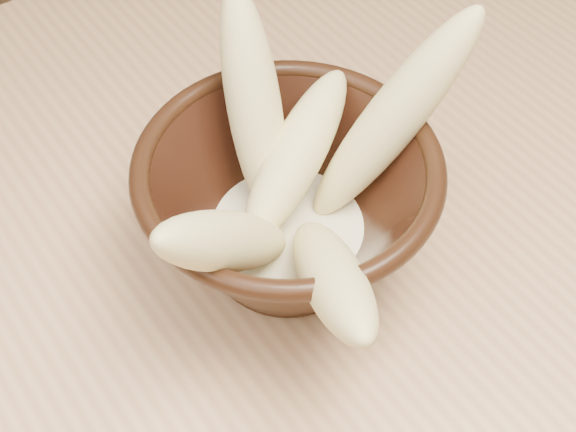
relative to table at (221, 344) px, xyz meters
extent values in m
cube|color=tan|center=(0.00, 0.00, 0.06)|extent=(1.20, 0.80, 0.04)
cylinder|color=tan|center=(0.54, 0.34, -0.32)|extent=(0.05, 0.05, 0.71)
cylinder|color=black|center=(0.06, -0.01, 0.08)|extent=(0.09, 0.09, 0.01)
cylinder|color=black|center=(0.06, -0.01, 0.10)|extent=(0.09, 0.09, 0.01)
torus|color=black|center=(0.06, -0.01, 0.18)|extent=(0.20, 0.20, 0.01)
cylinder|color=beige|center=(0.06, -0.01, 0.11)|extent=(0.11, 0.11, 0.02)
ellipsoid|color=#E1D585|center=(0.07, 0.04, 0.19)|extent=(0.07, 0.12, 0.15)
ellipsoid|color=#E1D585|center=(-0.01, -0.04, 0.18)|extent=(0.14, 0.08, 0.14)
ellipsoid|color=#E1D585|center=(0.13, -0.02, 0.19)|extent=(0.14, 0.06, 0.16)
ellipsoid|color=#E1D585|center=(0.08, 0.01, 0.16)|extent=(0.14, 0.10, 0.08)
ellipsoid|color=#E1D585|center=(0.03, -0.09, 0.16)|extent=(0.10, 0.16, 0.12)
camera|label=1|loc=(-0.14, -0.29, 0.55)|focal=50.00mm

